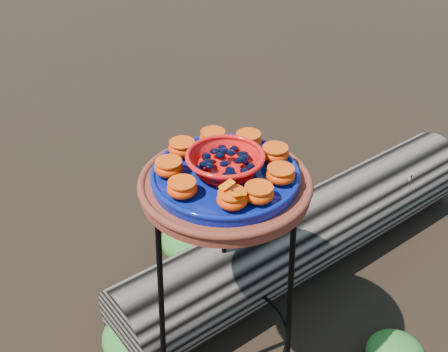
{
  "coord_description": "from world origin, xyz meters",
  "views": [
    {
      "loc": [
        -0.02,
        -1.18,
        1.56
      ],
      "look_at": [
        -0.0,
        0.0,
        0.75
      ],
      "focal_mm": 45.0,
      "sensor_mm": 36.0,
      "label": 1
    }
  ],
  "objects_px": {
    "terracotta_saucer": "(225,186)",
    "driftwood_log": "(306,233)",
    "plant_stand": "(225,287)",
    "cobalt_plate": "(225,177)",
    "red_bowl": "(225,164)"
  },
  "relations": [
    {
      "from": "cobalt_plate",
      "to": "plant_stand",
      "type": "bearing_deg",
      "value": 0.0
    },
    {
      "from": "driftwood_log",
      "to": "cobalt_plate",
      "type": "bearing_deg",
      "value": -124.4
    },
    {
      "from": "plant_stand",
      "to": "terracotta_saucer",
      "type": "xyz_separation_m",
      "value": [
        0.0,
        0.0,
        0.37
      ]
    },
    {
      "from": "plant_stand",
      "to": "driftwood_log",
      "type": "xyz_separation_m",
      "value": [
        0.32,
        0.47,
        -0.2
      ]
    },
    {
      "from": "red_bowl",
      "to": "driftwood_log",
      "type": "distance_m",
      "value": 0.86
    },
    {
      "from": "plant_stand",
      "to": "driftwood_log",
      "type": "distance_m",
      "value": 0.61
    },
    {
      "from": "terracotta_saucer",
      "to": "driftwood_log",
      "type": "distance_m",
      "value": 0.81
    },
    {
      "from": "red_bowl",
      "to": "driftwood_log",
      "type": "bearing_deg",
      "value": 55.6
    },
    {
      "from": "cobalt_plate",
      "to": "driftwood_log",
      "type": "xyz_separation_m",
      "value": [
        0.32,
        0.47,
        -0.6
      ]
    },
    {
      "from": "plant_stand",
      "to": "red_bowl",
      "type": "xyz_separation_m",
      "value": [
        0.0,
        0.0,
        0.44
      ]
    },
    {
      "from": "terracotta_saucer",
      "to": "driftwood_log",
      "type": "xyz_separation_m",
      "value": [
        0.32,
        0.47,
        -0.57
      ]
    },
    {
      "from": "red_bowl",
      "to": "cobalt_plate",
      "type": "bearing_deg",
      "value": 0.0
    },
    {
      "from": "plant_stand",
      "to": "red_bowl",
      "type": "height_order",
      "value": "red_bowl"
    },
    {
      "from": "plant_stand",
      "to": "red_bowl",
      "type": "bearing_deg",
      "value": 0.0
    },
    {
      "from": "plant_stand",
      "to": "cobalt_plate",
      "type": "xyz_separation_m",
      "value": [
        0.0,
        0.0,
        0.4
      ]
    }
  ]
}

